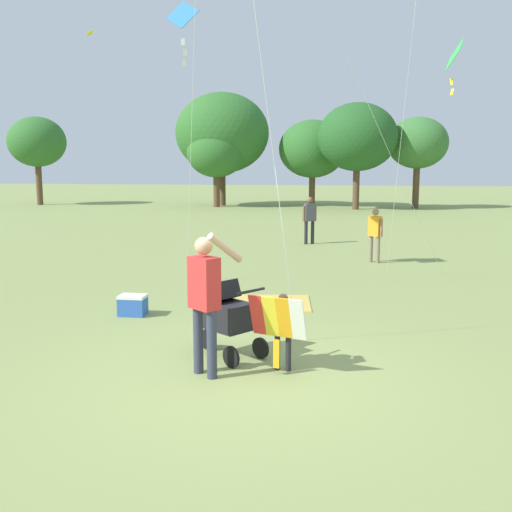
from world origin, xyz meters
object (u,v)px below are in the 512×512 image
(person_adult_flyer, at_px, (205,293))
(stroller, at_px, (225,312))
(child_with_butterfly_kite, at_px, (281,324))
(person_red_shirt, at_px, (309,216))
(kite_orange_delta, at_px, (451,64))
(picnic_blanket, at_px, (271,303))
(cooler_box, at_px, (133,305))
(person_couple_left, at_px, (375,231))
(kite_blue_high, at_px, (183,28))

(person_adult_flyer, bearing_deg, stroller, 82.61)
(child_with_butterfly_kite, height_order, person_red_shirt, person_red_shirt)
(kite_orange_delta, bearing_deg, picnic_blanket, -138.61)
(stroller, relative_size, cooler_box, 2.31)
(picnic_blanket, xyz_separation_m, cooler_box, (-2.21, -1.18, 0.17))
(stroller, bearing_deg, picnic_blanket, 85.40)
(person_couple_left, bearing_deg, cooler_box, -125.72)
(stroller, bearing_deg, kite_orange_delta, 58.56)
(person_red_shirt, distance_m, picnic_blanket, 8.16)
(person_couple_left, height_order, picnic_blanket, person_couple_left)
(stroller, bearing_deg, kite_blue_high, 110.01)
(person_adult_flyer, height_order, stroller, person_adult_flyer)
(person_red_shirt, xyz_separation_m, person_couple_left, (1.85, -3.28, -0.06))
(person_adult_flyer, xyz_separation_m, picnic_blanket, (0.34, 3.81, -1.02))
(stroller, xyz_separation_m, cooler_box, (-1.96, 1.87, -0.43))
(child_with_butterfly_kite, relative_size, kite_orange_delta, 0.19)
(kite_orange_delta, bearing_deg, person_couple_left, 128.48)
(person_adult_flyer, xyz_separation_m, cooler_box, (-1.86, 2.62, -0.85))
(cooler_box, bearing_deg, kite_blue_high, 87.92)
(child_with_butterfly_kite, relative_size, person_adult_flyer, 0.55)
(child_with_butterfly_kite, xyz_separation_m, cooler_box, (-2.76, 2.36, -0.43))
(picnic_blanket, bearing_deg, cooler_box, -151.83)
(kite_orange_delta, relative_size, person_couple_left, 3.77)
(child_with_butterfly_kite, bearing_deg, kite_blue_high, 115.42)
(kite_blue_high, xyz_separation_m, picnic_blanket, (2.09, -2.02, -5.31))
(cooler_box, bearing_deg, picnic_blanket, 28.17)
(cooler_box, bearing_deg, person_couple_left, 54.28)
(person_adult_flyer, relative_size, picnic_blanket, 1.23)
(kite_blue_high, bearing_deg, child_with_butterfly_kite, -64.58)
(person_red_shirt, bearing_deg, picnic_blanket, -91.89)
(kite_blue_high, distance_m, person_red_shirt, 7.90)
(child_with_butterfly_kite, distance_m, person_couple_left, 8.52)
(kite_orange_delta, relative_size, person_red_shirt, 3.53)
(person_couple_left, bearing_deg, kite_orange_delta, -51.52)
(child_with_butterfly_kite, xyz_separation_m, person_adult_flyer, (-0.90, -0.27, 0.42))
(person_red_shirt, distance_m, person_couple_left, 3.76)
(person_couple_left, bearing_deg, kite_blue_high, -146.26)
(kite_blue_high, bearing_deg, cooler_box, -92.08)
(child_with_butterfly_kite, xyz_separation_m, kite_orange_delta, (2.96, 6.63, 4.04))
(kite_blue_high, bearing_deg, stroller, -69.99)
(person_adult_flyer, bearing_deg, kite_blue_high, 106.69)
(kite_blue_high, relative_size, person_couple_left, 4.27)
(person_couple_left, relative_size, cooler_box, 3.11)
(child_with_butterfly_kite, relative_size, kite_blue_high, 0.17)
(person_adult_flyer, relative_size, person_red_shirt, 1.19)
(stroller, distance_m, kite_blue_high, 7.17)
(picnic_blanket, bearing_deg, kite_blue_high, 135.96)
(child_with_butterfly_kite, xyz_separation_m, person_couple_left, (1.57, 8.38, 0.21))
(kite_blue_high, height_order, cooler_box, kite_blue_high)
(person_red_shirt, bearing_deg, person_adult_flyer, -92.94)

